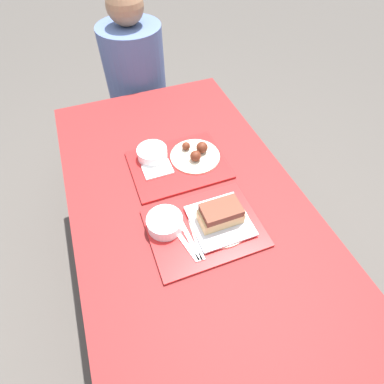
% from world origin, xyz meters
% --- Properties ---
extents(ground_plane, '(12.00, 12.00, 0.00)m').
position_xyz_m(ground_plane, '(0.00, 0.00, 0.00)').
color(ground_plane, '#4C4742').
extents(picnic_table, '(0.90, 1.61, 0.72)m').
position_xyz_m(picnic_table, '(0.00, 0.00, 0.64)').
color(picnic_table, maroon).
rests_on(picnic_table, ground_plane).
extents(picnic_bench_far, '(0.85, 0.28, 0.44)m').
position_xyz_m(picnic_bench_far, '(0.00, 1.03, 0.37)').
color(picnic_bench_far, maroon).
rests_on(picnic_bench_far, ground_plane).
extents(tray_near, '(0.40, 0.31, 0.01)m').
position_xyz_m(tray_near, '(0.01, -0.14, 0.73)').
color(tray_near, red).
rests_on(tray_near, picnic_table).
extents(tray_far, '(0.40, 0.31, 0.01)m').
position_xyz_m(tray_far, '(0.03, 0.19, 0.73)').
color(tray_far, red).
rests_on(tray_far, picnic_table).
extents(bowl_coleslaw_near, '(0.13, 0.13, 0.05)m').
position_xyz_m(bowl_coleslaw_near, '(-0.12, -0.09, 0.76)').
color(bowl_coleslaw_near, white).
rests_on(bowl_coleslaw_near, tray_near).
extents(brisket_sandwich_plate, '(0.22, 0.22, 0.09)m').
position_xyz_m(brisket_sandwich_plate, '(0.07, -0.15, 0.77)').
color(brisket_sandwich_plate, beige).
rests_on(brisket_sandwich_plate, tray_near).
extents(plastic_fork_near, '(0.03, 0.17, 0.00)m').
position_xyz_m(plastic_fork_near, '(-0.06, -0.18, 0.74)').
color(plastic_fork_near, white).
rests_on(plastic_fork_near, tray_near).
extents(plastic_knife_near, '(0.03, 0.17, 0.00)m').
position_xyz_m(plastic_knife_near, '(-0.03, -0.18, 0.74)').
color(plastic_knife_near, white).
rests_on(plastic_knife_near, tray_near).
extents(plastic_spoon_near, '(0.05, 0.17, 0.00)m').
position_xyz_m(plastic_spoon_near, '(-0.08, -0.18, 0.74)').
color(plastic_spoon_near, white).
rests_on(plastic_spoon_near, tray_near).
extents(condiment_packet, '(0.04, 0.03, 0.01)m').
position_xyz_m(condiment_packet, '(0.03, -0.08, 0.74)').
color(condiment_packet, '#3F3F47').
rests_on(condiment_packet, tray_near).
extents(bowl_coleslaw_far, '(0.13, 0.13, 0.05)m').
position_xyz_m(bowl_coleslaw_far, '(-0.07, 0.27, 0.76)').
color(bowl_coleslaw_far, white).
rests_on(bowl_coleslaw_far, tray_far).
extents(wings_plate_far, '(0.22, 0.22, 0.06)m').
position_xyz_m(wings_plate_far, '(0.11, 0.21, 0.75)').
color(wings_plate_far, beige).
rests_on(wings_plate_far, tray_far).
extents(napkin_far, '(0.12, 0.09, 0.01)m').
position_xyz_m(napkin_far, '(-0.07, 0.19, 0.74)').
color(napkin_far, white).
rests_on(napkin_far, tray_far).
extents(person_seated_across, '(0.36, 0.36, 0.74)m').
position_xyz_m(person_seated_across, '(0.04, 1.03, 0.75)').
color(person_seated_across, '#4C6093').
rests_on(person_seated_across, picnic_bench_far).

